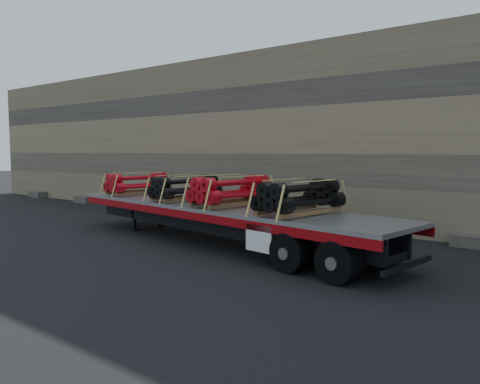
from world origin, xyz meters
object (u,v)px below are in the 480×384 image
at_px(bundle_midrear, 231,191).
at_px(bundle_midfront, 185,188).
at_px(trailer, 218,224).
at_px(bundle_rear, 300,198).
at_px(bundle_front, 138,184).

bearing_deg(bundle_midrear, bundle_midfront, -180.00).
distance_m(trailer, bundle_rear, 3.40).
distance_m(trailer, bundle_midfront, 1.95).
height_order(bundle_front, bundle_midrear, bundle_midrear).
bearing_deg(bundle_midfront, bundle_front, -180.00).
xyz_separation_m(trailer, bundle_midrear, (0.61, -0.09, 1.07)).
relative_size(trailer, bundle_midfront, 5.57).
xyz_separation_m(trailer, bundle_midfront, (-1.64, 0.24, 1.03)).
bearing_deg(bundle_rear, bundle_front, 180.00).
height_order(trailer, bundle_midfront, bundle_midfront).
xyz_separation_m(bundle_midfront, bundle_rear, (4.84, -0.71, 0.03)).
bearing_deg(bundle_front, trailer, 0.00).
xyz_separation_m(bundle_front, bundle_midrear, (5.21, -0.77, 0.04)).
relative_size(bundle_front, bundle_midfront, 0.99).
bearing_deg(bundle_midrear, trailer, -180.00).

